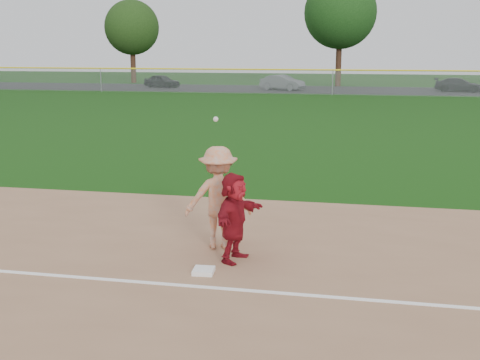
% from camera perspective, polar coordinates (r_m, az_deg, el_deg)
% --- Properties ---
extents(ground, '(160.00, 160.00, 0.00)m').
position_cam_1_polar(ground, '(10.55, -1.60, -8.65)').
color(ground, '#123D0B').
rests_on(ground, ground).
extents(foul_line, '(60.00, 0.10, 0.01)m').
position_cam_1_polar(foul_line, '(9.82, -2.65, -10.16)').
color(foul_line, white).
rests_on(foul_line, infield_dirt).
extents(parking_asphalt, '(120.00, 10.00, 0.01)m').
position_cam_1_polar(parking_asphalt, '(55.77, 9.03, 8.44)').
color(parking_asphalt, black).
rests_on(parking_asphalt, ground).
extents(first_base, '(0.37, 0.37, 0.08)m').
position_cam_1_polar(first_base, '(10.43, -3.47, -8.59)').
color(first_base, white).
rests_on(first_base, infield_dirt).
extents(base_runner, '(0.87, 1.58, 1.63)m').
position_cam_1_polar(base_runner, '(10.77, -0.54, -3.53)').
color(base_runner, maroon).
rests_on(base_runner, infield_dirt).
extents(car_left, '(3.85, 2.54, 1.22)m').
position_cam_1_polar(car_left, '(58.78, -7.41, 9.29)').
color(car_left, black).
rests_on(car_left, parking_asphalt).
extents(car_mid, '(4.30, 2.92, 1.34)m').
position_cam_1_polar(car_mid, '(54.84, 4.05, 9.21)').
color(car_mid, slate).
rests_on(car_mid, parking_asphalt).
extents(car_right, '(4.30, 2.43, 1.18)m').
position_cam_1_polar(car_right, '(55.97, 20.04, 8.47)').
color(car_right, black).
rests_on(car_right, parking_asphalt).
extents(first_base_play, '(1.42, 1.07, 2.59)m').
position_cam_1_polar(first_base_play, '(11.45, -2.06, -1.67)').
color(first_base_play, '#ADADB0').
rests_on(first_base_play, infield_dirt).
extents(outfield_fence, '(110.00, 0.12, 110.00)m').
position_cam_1_polar(outfield_fence, '(49.68, 8.81, 10.23)').
color(outfield_fence, '#999EA0').
rests_on(outfield_fence, ground).
extents(tree_1, '(5.80, 5.80, 8.75)m').
position_cam_1_polar(tree_1, '(67.14, -10.22, 14.04)').
color(tree_1, '#351D13').
rests_on(tree_1, ground).
extents(tree_2, '(7.00, 7.00, 10.58)m').
position_cam_1_polar(tree_2, '(61.22, 9.49, 15.39)').
color(tree_2, '#331D12').
rests_on(tree_2, ground).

